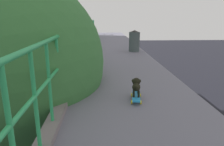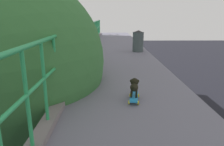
# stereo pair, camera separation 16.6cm
# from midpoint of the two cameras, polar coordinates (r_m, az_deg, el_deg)

# --- Properties ---
(car_silver_fifth) EXTENTS (1.97, 4.58, 1.31)m
(car_silver_fifth) POSITION_cam_midpoint_polar(r_m,az_deg,el_deg) (13.28, -21.66, -13.84)
(car_silver_fifth) COLOR #B1ADBF
(car_silver_fifth) RESTS_ON ground
(car_black_sixth) EXTENTS (1.75, 4.35, 1.58)m
(car_black_sixth) POSITION_cam_midpoint_polar(r_m,az_deg,el_deg) (17.26, -28.21, -7.32)
(car_black_sixth) COLOR black
(car_black_sixth) RESTS_ON ground
(city_bus) EXTENTS (2.61, 10.37, 3.57)m
(city_bus) POSITION_cam_midpoint_polar(r_m,az_deg,el_deg) (29.70, -16.66, 5.32)
(city_bus) COLOR white
(city_bus) RESTS_ON ground
(roadside_tree_mid) EXTENTS (4.41, 4.41, 7.93)m
(roadside_tree_mid) POSITION_cam_midpoint_polar(r_m,az_deg,el_deg) (5.28, -26.02, 2.52)
(roadside_tree_mid) COLOR brown
(roadside_tree_mid) RESTS_ON ground
(toy_skateboard) EXTENTS (0.24, 0.53, 0.09)m
(toy_skateboard) POSITION_cam_midpoint_polar(r_m,az_deg,el_deg) (3.75, 7.41, -6.62)
(toy_skateboard) COLOR #2291D7
(toy_skateboard) RESTS_ON overpass_deck
(small_dog) EXTENTS (0.19, 0.37, 0.30)m
(small_dog) POSITION_cam_midpoint_polar(r_m,az_deg,el_deg) (3.74, 7.48, -3.45)
(small_dog) COLOR black
(small_dog) RESTS_ON toy_skateboard
(litter_bin) EXTENTS (0.47, 0.47, 0.91)m
(litter_bin) POSITION_cam_midpoint_polar(r_m,az_deg,el_deg) (8.98, 7.79, 8.87)
(litter_bin) COLOR #424E4F
(litter_bin) RESTS_ON overpass_deck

